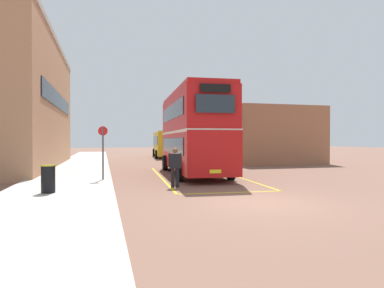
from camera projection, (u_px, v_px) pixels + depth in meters
ground_plane at (172, 167)px, 24.52m from camera, size 135.60×135.60×0.00m
sidewalk_left at (81, 166)px, 25.15m from camera, size 4.00×57.60×0.14m
brick_building_left at (19, 103)px, 23.85m from camera, size 5.45×18.76×9.29m
depot_building_right at (249, 136)px, 33.44m from camera, size 7.77×14.54×4.86m
double_decker_bus at (193, 131)px, 19.30m from camera, size 3.33×9.86×4.75m
single_deck_bus at (165, 143)px, 38.88m from camera, size 3.28×9.71×3.02m
pedestrian_boarding at (175, 165)px, 14.08m from camera, size 0.56×0.26×1.68m
litter_bin at (48, 179)px, 11.75m from camera, size 0.50×0.50×0.99m
bus_stop_sign at (103, 147)px, 15.71m from camera, size 0.44×0.08×2.52m
bay_marking_yellow at (202, 178)px, 17.51m from camera, size 5.00×11.99×0.01m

